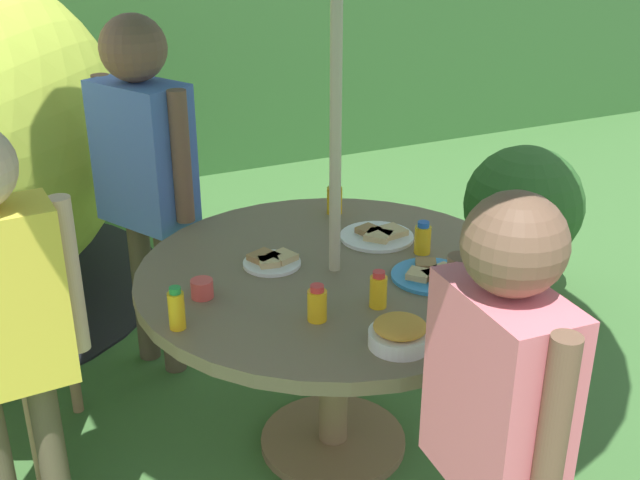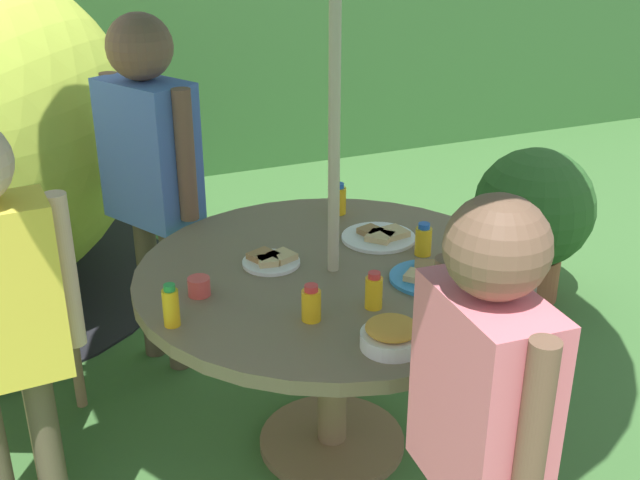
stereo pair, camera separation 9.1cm
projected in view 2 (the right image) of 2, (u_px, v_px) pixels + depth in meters
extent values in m
cube|color=#3D6B33|center=(332.00, 446.00, 2.80)|extent=(10.00, 10.00, 0.02)
cube|color=#33602D|center=(130.00, 27.00, 5.17)|extent=(9.00, 0.70, 1.95)
cylinder|color=brown|center=(332.00, 440.00, 2.79)|extent=(0.51, 0.51, 0.03)
cylinder|color=brown|center=(332.00, 367.00, 2.66)|extent=(0.10, 0.10, 0.65)
cylinder|color=#75664C|center=(333.00, 275.00, 2.52)|extent=(1.27, 1.27, 0.04)
cylinder|color=#B7AD8C|center=(334.00, 132.00, 2.33)|extent=(0.04, 0.04, 2.29)
cylinder|color=#93704C|center=(35.00, 429.00, 2.53)|extent=(0.04, 0.04, 0.43)
cylinder|color=#93704C|center=(75.00, 357.00, 2.92)|extent=(0.04, 0.04, 0.43)
cube|color=#93704C|center=(2.00, 247.00, 2.74)|extent=(0.41, 0.21, 0.03)
cylinder|color=brown|center=(526.00, 275.00, 3.77)|extent=(0.31, 0.31, 0.22)
sphere|color=#285623|center=(534.00, 208.00, 3.63)|extent=(0.56, 0.56, 0.56)
cylinder|color=brown|center=(150.00, 286.00, 3.22)|extent=(0.09, 0.09, 0.64)
cylinder|color=brown|center=(175.00, 297.00, 3.13)|extent=(0.09, 0.09, 0.64)
cube|color=#4C72C6|center=(149.00, 152.00, 2.94)|extent=(0.35, 0.42, 0.54)
cylinder|color=brown|center=(115.00, 135.00, 3.05)|extent=(0.07, 0.07, 0.48)
cylinder|color=brown|center=(185.00, 156.00, 2.81)|extent=(0.07, 0.07, 0.48)
sphere|color=brown|center=(139.00, 47.00, 2.78)|extent=(0.24, 0.24, 0.24)
cylinder|color=brown|center=(49.00, 453.00, 2.30)|extent=(0.08, 0.08, 0.59)
cylinder|color=#D8B293|center=(65.00, 272.00, 2.12)|extent=(0.06, 0.06, 0.45)
cube|color=#EA727F|center=(482.00, 396.00, 1.68)|extent=(0.20, 0.34, 0.48)
cylinder|color=brown|center=(533.00, 439.00, 1.51)|extent=(0.06, 0.06, 0.44)
cylinder|color=brown|center=(442.00, 343.00, 1.83)|extent=(0.06, 0.06, 0.44)
sphere|color=brown|center=(497.00, 247.00, 1.54)|extent=(0.22, 0.22, 0.22)
cylinder|color=white|center=(392.00, 340.00, 2.08)|extent=(0.17, 0.17, 0.04)
ellipsoid|color=gold|center=(392.00, 328.00, 2.06)|extent=(0.14, 0.14, 0.04)
cylinder|color=white|center=(271.00, 262.00, 2.55)|extent=(0.19, 0.19, 0.01)
cube|color=tan|center=(282.00, 256.00, 2.55)|extent=(0.10, 0.10, 0.02)
cube|color=#9E7547|center=(263.00, 256.00, 2.56)|extent=(0.11, 0.11, 0.02)
cube|color=tan|center=(268.00, 261.00, 2.52)|extent=(0.07, 0.07, 0.02)
cylinder|color=white|center=(378.00, 237.00, 2.73)|extent=(0.26, 0.26, 0.01)
cube|color=tan|center=(393.00, 232.00, 2.73)|extent=(0.10, 0.10, 0.02)
cube|color=#9E7547|center=(370.00, 231.00, 2.74)|extent=(0.09, 0.09, 0.02)
cube|color=tan|center=(380.00, 237.00, 2.70)|extent=(0.12, 0.12, 0.02)
cylinder|color=#338CD8|center=(430.00, 278.00, 2.45)|extent=(0.25, 0.25, 0.01)
cube|color=tan|center=(443.00, 272.00, 2.45)|extent=(0.08, 0.08, 0.02)
cube|color=#9E7547|center=(425.00, 266.00, 2.49)|extent=(0.09, 0.09, 0.02)
cube|color=tan|center=(417.00, 276.00, 2.42)|extent=(0.10, 0.10, 0.02)
cube|color=#9E7547|center=(435.00, 278.00, 2.41)|extent=(0.08, 0.08, 0.02)
cylinder|color=yellow|center=(374.00, 293.00, 2.27)|extent=(0.05, 0.05, 0.10)
cylinder|color=red|center=(374.00, 275.00, 2.24)|extent=(0.04, 0.04, 0.02)
cylinder|color=yellow|center=(311.00, 305.00, 2.20)|extent=(0.06, 0.06, 0.09)
cylinder|color=red|center=(311.00, 288.00, 2.18)|extent=(0.04, 0.04, 0.02)
cylinder|color=yellow|center=(467.00, 298.00, 2.22)|extent=(0.06, 0.06, 0.11)
cylinder|color=green|center=(469.00, 277.00, 2.19)|extent=(0.04, 0.04, 0.02)
cylinder|color=yellow|center=(338.00, 201.00, 2.93)|extent=(0.06, 0.06, 0.10)
cylinder|color=blue|center=(339.00, 186.00, 2.91)|extent=(0.04, 0.04, 0.02)
cylinder|color=yellow|center=(423.00, 241.00, 2.60)|extent=(0.06, 0.06, 0.09)
cylinder|color=blue|center=(424.00, 226.00, 2.58)|extent=(0.04, 0.04, 0.02)
cylinder|color=yellow|center=(171.00, 308.00, 2.17)|extent=(0.05, 0.05, 0.11)
cylinder|color=green|center=(169.00, 288.00, 2.15)|extent=(0.03, 0.03, 0.02)
cylinder|color=#E04C47|center=(199.00, 286.00, 2.35)|extent=(0.07, 0.07, 0.06)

